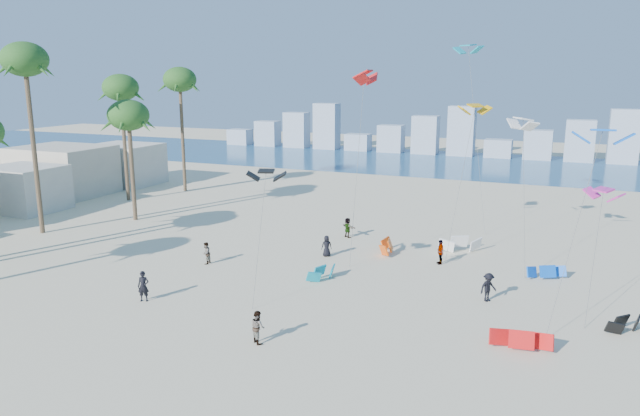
% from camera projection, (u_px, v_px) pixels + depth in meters
% --- Properties ---
extents(ground, '(220.00, 220.00, 0.00)m').
position_uv_depth(ground, '(135.00, 360.00, 28.72)').
color(ground, beige).
rests_on(ground, ground).
extents(ocean, '(220.00, 220.00, 0.00)m').
position_uv_depth(ocean, '(440.00, 163.00, 93.49)').
color(ocean, navy).
rests_on(ocean, ground).
extents(kitesurfer_near, '(0.81, 0.68, 1.89)m').
position_uv_depth(kitesurfer_near, '(143.00, 286.00, 36.04)').
color(kitesurfer_near, black).
rests_on(kitesurfer_near, ground).
extents(kitesurfer_mid, '(1.06, 1.02, 1.72)m').
position_uv_depth(kitesurfer_mid, '(258.00, 327.00, 30.44)').
color(kitesurfer_mid, gray).
rests_on(kitesurfer_mid, ground).
extents(kitesurfers_far, '(30.72, 11.89, 1.82)m').
position_uv_depth(kitesurfers_far, '(386.00, 253.00, 43.09)').
color(kitesurfers_far, black).
rests_on(kitesurfers_far, ground).
extents(grounded_kites, '(20.35, 18.68, 1.10)m').
position_uv_depth(grounded_kites, '(464.00, 273.00, 39.94)').
color(grounded_kites, '#0E90A8').
rests_on(grounded_kites, ground).
extents(flying_kites, '(29.72, 27.65, 16.57)m').
position_uv_depth(flying_kites, '(504.00, 110.00, 40.72)').
color(flying_kites, black).
rests_on(flying_kites, ground).
extents(palm_row, '(10.56, 44.80, 16.17)m').
position_uv_depth(palm_row, '(40.00, 98.00, 49.13)').
color(palm_row, brown).
rests_on(palm_row, ground).
extents(beachfront_buildings, '(11.50, 43.00, 6.00)m').
position_uv_depth(beachfront_buildings, '(2.00, 185.00, 59.61)').
color(beachfront_buildings, beige).
rests_on(beachfront_buildings, ground).
extents(distant_skyline, '(85.00, 3.00, 8.40)m').
position_uv_depth(distant_skyline, '(446.00, 137.00, 102.26)').
color(distant_skyline, '#9EADBF').
rests_on(distant_skyline, ground).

